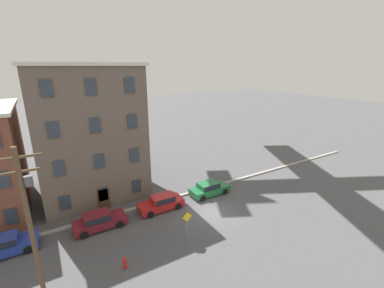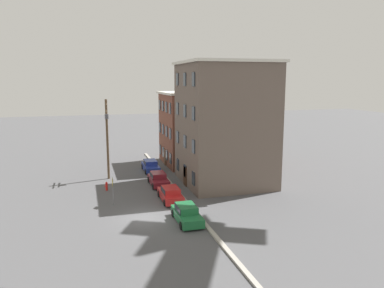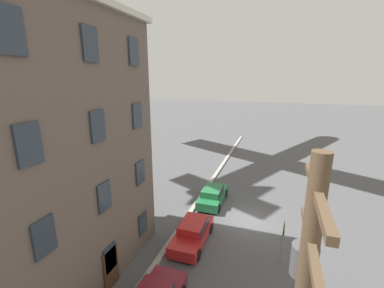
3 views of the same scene
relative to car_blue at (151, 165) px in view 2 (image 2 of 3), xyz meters
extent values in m
plane|color=#4C4C4F|center=(16.70, -3.38, -0.75)|extent=(200.00, 200.00, 0.00)
cube|color=#9E998E|center=(16.70, 1.12, -0.67)|extent=(56.00, 0.36, 0.16)
cube|color=brown|center=(-2.90, 7.82, 4.18)|extent=(9.05, 10.40, 9.85)
cube|color=silver|center=(-2.90, 7.82, 9.26)|extent=(9.55, 10.90, 0.30)
cube|color=#2D3842|center=(-6.30, 2.56, 0.89)|extent=(0.90, 0.10, 1.40)
cube|color=#2D3842|center=(-6.30, 2.56, 4.18)|extent=(0.90, 0.10, 1.40)
cube|color=#2D3842|center=(-6.30, 2.56, 7.46)|extent=(0.90, 0.10, 1.40)
cube|color=#2D3842|center=(-4.04, 2.56, 0.89)|extent=(0.90, 0.10, 1.40)
cube|color=#2D3842|center=(-4.04, 2.56, 4.18)|extent=(0.90, 0.10, 1.40)
cube|color=#2D3842|center=(-4.04, 2.56, 7.46)|extent=(0.90, 0.10, 1.40)
cube|color=#2D3842|center=(-1.77, 2.56, 0.89)|extent=(0.90, 0.10, 1.40)
cube|color=#2D3842|center=(-1.77, 2.56, 4.18)|extent=(0.90, 0.10, 1.40)
cube|color=#2D3842|center=(-1.77, 2.56, 7.46)|extent=(0.90, 0.10, 1.40)
cube|color=#2D3842|center=(0.49, 2.56, 0.89)|extent=(0.90, 0.10, 1.40)
cube|color=#2D3842|center=(0.49, 2.56, 4.18)|extent=(0.90, 0.10, 1.40)
cube|color=#2D3842|center=(0.49, 2.56, 7.46)|extent=(0.90, 0.10, 1.40)
cube|color=#472D1E|center=(-2.90, 2.56, 0.35)|extent=(1.10, 0.10, 2.20)
cube|color=#66564C|center=(7.87, 7.26, 6.03)|extent=(10.08, 9.28, 13.56)
cube|color=silver|center=(7.87, 7.26, 12.96)|extent=(10.58, 9.78, 0.30)
cube|color=#2D3842|center=(4.52, 2.56, 0.95)|extent=(0.90, 0.10, 1.40)
cube|color=#2D3842|center=(4.52, 2.56, 4.34)|extent=(0.90, 0.10, 1.40)
cube|color=#2D3842|center=(4.52, 2.56, 7.73)|extent=(0.90, 0.10, 1.40)
cube|color=#2D3842|center=(4.52, 2.56, 11.12)|extent=(0.90, 0.10, 1.40)
cube|color=#2D3842|center=(7.87, 2.56, 0.95)|extent=(0.90, 0.10, 1.40)
cube|color=#2D3842|center=(7.87, 2.56, 4.34)|extent=(0.90, 0.10, 1.40)
cube|color=#2D3842|center=(7.87, 2.56, 7.73)|extent=(0.90, 0.10, 1.40)
cube|color=#2D3842|center=(7.87, 2.56, 11.12)|extent=(0.90, 0.10, 1.40)
cube|color=#2D3842|center=(11.23, 2.56, 0.95)|extent=(0.90, 0.10, 1.40)
cube|color=#2D3842|center=(11.23, 2.56, 4.34)|extent=(0.90, 0.10, 1.40)
cube|color=#2D3842|center=(11.23, 2.56, 7.73)|extent=(0.90, 0.10, 1.40)
cube|color=#2D3842|center=(11.23, 2.56, 11.12)|extent=(0.90, 0.10, 1.40)
cube|color=#472D1E|center=(7.87, 2.56, 0.35)|extent=(1.10, 0.10, 2.20)
cube|color=#233899|center=(0.07, 0.00, -0.22)|extent=(4.40, 1.80, 0.70)
cube|color=#233899|center=(-0.13, 0.00, 0.41)|extent=(2.20, 1.51, 0.55)
cube|color=#1E232D|center=(-0.13, 0.00, 0.41)|extent=(2.02, 1.58, 0.48)
cylinder|color=black|center=(1.52, 0.85, -0.42)|extent=(0.66, 0.22, 0.66)
cylinder|color=black|center=(1.52, -0.85, -0.42)|extent=(0.66, 0.22, 0.66)
cylinder|color=black|center=(-1.38, 0.85, -0.42)|extent=(0.66, 0.22, 0.66)
cylinder|color=black|center=(-1.38, -0.85, -0.42)|extent=(0.66, 0.22, 0.66)
cube|color=maroon|center=(6.87, -0.28, -0.22)|extent=(4.40, 1.80, 0.70)
cube|color=maroon|center=(6.67, -0.28, 0.41)|extent=(2.20, 1.51, 0.55)
cube|color=#1E232D|center=(6.67, -0.28, 0.41)|extent=(2.02, 1.58, 0.48)
cylinder|color=black|center=(8.32, 0.57, -0.42)|extent=(0.66, 0.22, 0.66)
cylinder|color=black|center=(8.32, -1.13, -0.42)|extent=(0.66, 0.22, 0.66)
cylinder|color=black|center=(5.42, 0.57, -0.42)|extent=(0.66, 0.22, 0.66)
cylinder|color=black|center=(5.42, -1.13, -0.42)|extent=(0.66, 0.22, 0.66)
cube|color=#B21E1E|center=(12.67, -0.22, -0.22)|extent=(4.40, 1.80, 0.70)
cube|color=#B21E1E|center=(12.87, -0.22, 0.41)|extent=(2.20, 1.51, 0.55)
cube|color=#1E232D|center=(12.87, -0.22, 0.41)|extent=(2.02, 1.58, 0.48)
cylinder|color=black|center=(11.22, -1.07, -0.42)|extent=(0.66, 0.22, 0.66)
cylinder|color=black|center=(11.22, 0.63, -0.42)|extent=(0.66, 0.22, 0.66)
cylinder|color=black|center=(14.12, -1.07, -0.42)|extent=(0.66, 0.22, 0.66)
cylinder|color=black|center=(14.12, 0.63, -0.42)|extent=(0.66, 0.22, 0.66)
cube|color=#1E6638|center=(18.55, -0.13, -0.22)|extent=(4.40, 1.80, 0.70)
cube|color=#1E6638|center=(18.35, -0.13, 0.41)|extent=(2.20, 1.51, 0.55)
cube|color=#1E232D|center=(18.35, -0.13, 0.41)|extent=(2.02, 1.58, 0.48)
cylinder|color=black|center=(20.00, 0.72, -0.42)|extent=(0.66, 0.22, 0.66)
cylinder|color=black|center=(20.00, -0.98, -0.42)|extent=(0.66, 0.22, 0.66)
cylinder|color=black|center=(17.10, 0.72, -0.42)|extent=(0.66, 0.22, 0.66)
cylinder|color=black|center=(17.10, -0.98, -0.42)|extent=(0.66, 0.22, 0.66)
cylinder|color=slate|center=(12.50, -5.74, 0.54)|extent=(0.08, 0.08, 2.59)
cube|color=yellow|center=(12.50, -5.77, 1.52)|extent=(0.90, 0.03, 0.90)
cube|color=black|center=(12.50, -5.76, 1.52)|extent=(0.97, 0.02, 0.97)
cylinder|color=brown|center=(2.39, -5.53, 4.04)|extent=(0.28, 0.28, 9.58)
cube|color=brown|center=(2.39, -5.53, 8.23)|extent=(2.40, 0.12, 0.12)
cube|color=brown|center=(2.39, -5.53, 7.43)|extent=(2.00, 0.12, 0.12)
cylinder|color=#515156|center=(2.74, -5.53, 6.83)|extent=(0.44, 0.44, 0.55)
cylinder|color=red|center=(7.33, -6.08, -0.35)|extent=(0.24, 0.24, 0.80)
sphere|color=red|center=(7.33, -6.08, 0.10)|extent=(0.22, 0.22, 0.22)
cylinder|color=red|center=(7.33, -6.24, -0.30)|extent=(0.10, 0.12, 0.10)
camera|label=1|loc=(3.88, -21.02, 12.80)|focal=24.00mm
camera|label=2|loc=(47.42, -8.00, 11.07)|focal=35.00mm
camera|label=3|loc=(-1.33, -4.92, 9.80)|focal=24.00mm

